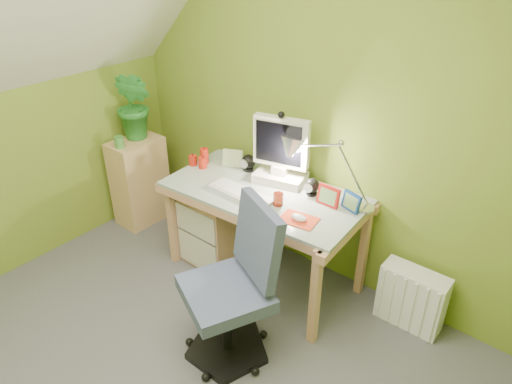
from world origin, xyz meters
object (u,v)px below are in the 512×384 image
Objects in this scene: desk at (263,235)px; side_ledge at (140,181)px; desk_lamp at (341,158)px; radiator at (412,298)px; task_chair at (225,291)px; monitor at (281,143)px; potted_plant at (135,106)px.

side_ledge is (-1.28, -0.07, 0.01)m from desk.
desk is 2.10× the size of desk_lamp.
task_chair is at bearing -129.63° from radiator.
desk_lamp is at bearing -175.89° from radiator.
radiator is (1.01, 0.05, -0.79)m from monitor.
desk_lamp is 1.56× the size of radiator.
monitor reaches higher than side_ledge.
potted_plant is 0.59× the size of task_chair.
monitor is at bearing 8.86° from potted_plant.
desk is 0.66m from monitor.
monitor is 1.44m from side_ledge.
desk_lamp is 0.86× the size of side_ledge.
side_ledge reaches higher than desk.
potted_plant is at bearing -163.83° from desk_lamp.
potted_plant is (0.00, 0.05, 0.65)m from side_ledge.
desk_lamp is 1.74m from potted_plant.
desk_lamp is (0.45, 0.18, 0.67)m from desk.
potted_plant is (-1.28, -0.02, 0.66)m from desk.
desk is 3.27× the size of radiator.
potted_plant reaches higher than radiator.
desk is at bearing 3.09° from side_ledge.
desk_lamp reaches higher than monitor.
desk reaches higher than radiator.
side_ledge is 0.65m from potted_plant.
desk is 1.40× the size of task_chair.
potted_plant is 1.38× the size of radiator.
monitor is 0.45m from desk_lamp.
desk is 0.83m from desk_lamp.
monitor is 0.77× the size of side_ledge.
radiator is at bearing 7.44° from side_ledge.
monitor is 1.29m from potted_plant.
desk_lamp is 1.04m from task_chair.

